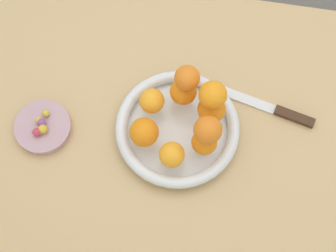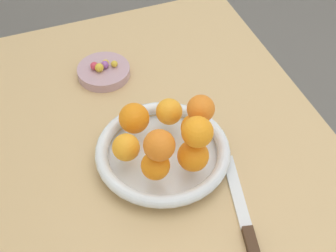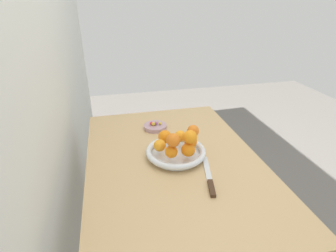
# 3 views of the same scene
# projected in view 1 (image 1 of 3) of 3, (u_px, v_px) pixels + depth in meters

# --- Properties ---
(ground_plane) EXTENTS (6.00, 6.00, 0.00)m
(ground_plane) POSITION_uv_depth(u_px,v_px,m) (180.00, 205.00, 1.82)
(ground_plane) COLOR slate
(dining_table) EXTENTS (1.10, 0.76, 0.74)m
(dining_table) POSITION_uv_depth(u_px,v_px,m) (186.00, 151.00, 1.21)
(dining_table) COLOR tan
(dining_table) RESTS_ON ground_plane
(fruit_bowl) EXTENTS (0.27, 0.27, 0.04)m
(fruit_bowl) POSITION_uv_depth(u_px,v_px,m) (177.00, 129.00, 1.11)
(fruit_bowl) COLOR silver
(fruit_bowl) RESTS_ON dining_table
(candy_dish) EXTENTS (0.12, 0.12, 0.02)m
(candy_dish) POSITION_uv_depth(u_px,v_px,m) (43.00, 127.00, 1.12)
(candy_dish) COLOR #B28C99
(candy_dish) RESTS_ON dining_table
(orange_0) EXTENTS (0.06, 0.06, 0.06)m
(orange_0) POSITION_uv_depth(u_px,v_px,m) (183.00, 91.00, 1.09)
(orange_0) COLOR orange
(orange_0) RESTS_ON fruit_bowl
(orange_1) EXTENTS (0.05, 0.05, 0.05)m
(orange_1) POSITION_uv_depth(u_px,v_px,m) (152.00, 101.00, 1.08)
(orange_1) COLOR orange
(orange_1) RESTS_ON fruit_bowl
(orange_2) EXTENTS (0.06, 0.06, 0.06)m
(orange_2) POSITION_uv_depth(u_px,v_px,m) (144.00, 132.00, 1.06)
(orange_2) COLOR orange
(orange_2) RESTS_ON fruit_bowl
(orange_3) EXTENTS (0.05, 0.05, 0.05)m
(orange_3) POSITION_uv_depth(u_px,v_px,m) (172.00, 155.00, 1.04)
(orange_3) COLOR orange
(orange_3) RESTS_ON fruit_bowl
(orange_4) EXTENTS (0.05, 0.05, 0.05)m
(orange_4) POSITION_uv_depth(u_px,v_px,m) (204.00, 142.00, 1.05)
(orange_4) COLOR orange
(orange_4) RESTS_ON fruit_bowl
(orange_5) EXTENTS (0.06, 0.06, 0.06)m
(orange_5) POSITION_uv_depth(u_px,v_px,m) (211.00, 109.00, 1.07)
(orange_5) COLOR orange
(orange_5) RESTS_ON fruit_bowl
(orange_6) EXTENTS (0.06, 0.06, 0.06)m
(orange_6) POSITION_uv_depth(u_px,v_px,m) (208.00, 130.00, 1.00)
(orange_6) COLOR orange
(orange_6) RESTS_ON orange_4
(orange_7) EXTENTS (0.06, 0.06, 0.06)m
(orange_7) POSITION_uv_depth(u_px,v_px,m) (213.00, 95.00, 1.02)
(orange_7) COLOR orange
(orange_7) RESTS_ON orange_5
(orange_8) EXTENTS (0.05, 0.05, 0.05)m
(orange_8) POSITION_uv_depth(u_px,v_px,m) (187.00, 78.00, 1.04)
(orange_8) COLOR orange
(orange_8) RESTS_ON orange_0
(candy_ball_0) EXTENTS (0.02, 0.02, 0.02)m
(candy_ball_0) POSITION_uv_depth(u_px,v_px,m) (46.00, 113.00, 1.11)
(candy_ball_0) COLOR gold
(candy_ball_0) RESTS_ON candy_dish
(candy_ball_1) EXTENTS (0.02, 0.02, 0.02)m
(candy_ball_1) POSITION_uv_depth(u_px,v_px,m) (42.00, 122.00, 1.11)
(candy_ball_1) COLOR #8C4C99
(candy_ball_1) RESTS_ON candy_dish
(candy_ball_2) EXTENTS (0.02, 0.02, 0.02)m
(candy_ball_2) POSITION_uv_depth(u_px,v_px,m) (43.00, 129.00, 1.10)
(candy_ball_2) COLOR gold
(candy_ball_2) RESTS_ON candy_dish
(candy_ball_3) EXTENTS (0.02, 0.02, 0.02)m
(candy_ball_3) POSITION_uv_depth(u_px,v_px,m) (37.00, 132.00, 1.10)
(candy_ball_3) COLOR #C6384C
(candy_ball_3) RESTS_ON candy_dish
(candy_ball_4) EXTENTS (0.02, 0.02, 0.02)m
(candy_ball_4) POSITION_uv_depth(u_px,v_px,m) (39.00, 120.00, 1.11)
(candy_ball_4) COLOR gold
(candy_ball_4) RESTS_ON candy_dish
(knife) EXTENTS (0.26, 0.08, 0.01)m
(knife) POSITION_uv_depth(u_px,v_px,m) (268.00, 107.00, 1.15)
(knife) COLOR #3F2819
(knife) RESTS_ON dining_table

